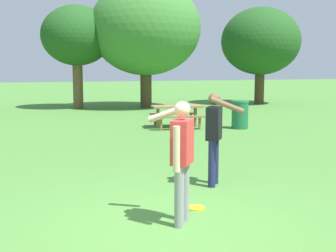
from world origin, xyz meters
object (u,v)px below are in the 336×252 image
person_catcher (181,153)px  trash_can_beside_table (240,115)px  tree_slender_mid (261,42)px  person_thrower (215,132)px  picnic_table_near (177,112)px  tree_far_right (146,28)px  frisbee (196,208)px  tree_broad_center (77,36)px

person_catcher → trash_can_beside_table: 9.49m
tree_slender_mid → person_thrower: bearing=-123.4°
picnic_table_near → tree_far_right: tree_far_right is taller
tree_far_right → person_thrower: bearing=-101.9°
person_thrower → tree_slender_mid: size_ratio=0.30×
frisbee → person_catcher: bearing=-130.0°
person_catcher → tree_broad_center: size_ratio=0.32×
person_thrower → tree_broad_center: size_ratio=0.32×
person_catcher → tree_slender_mid: size_ratio=0.30×
picnic_table_near → frisbee: bearing=-108.5°
trash_can_beside_table → tree_slender_mid: tree_slender_mid is taller
trash_can_beside_table → tree_far_right: size_ratio=0.15×
person_thrower → tree_far_right: bearing=78.1°
picnic_table_near → tree_slender_mid: size_ratio=0.35×
picnic_table_near → tree_slender_mid: tree_slender_mid is taller
tree_broad_center → tree_slender_mid: bearing=-3.4°
picnic_table_near → tree_broad_center: 9.26m
person_catcher → tree_slender_mid: 20.26m
frisbee → tree_broad_center: tree_broad_center is taller
person_catcher → trash_can_beside_table: (5.18, 7.93, -0.48)m
person_thrower → person_catcher: 2.03m
picnic_table_near → tree_slender_mid: (7.95, 7.84, 2.96)m
person_catcher → tree_slender_mid: tree_slender_mid is taller
picnic_table_near → person_thrower: bearing=-105.3°
tree_broad_center → tree_far_right: size_ratio=0.80×
person_thrower → picnic_table_near: bearing=74.7°
person_thrower → tree_slender_mid: (9.94, 15.10, 2.56)m
tree_broad_center → tree_slender_mid: size_ratio=0.95×
person_thrower → person_catcher: (-1.24, -1.60, 0.00)m
tree_far_right → tree_broad_center: bearing=166.8°
person_catcher → trash_can_beside_table: person_catcher is taller
person_catcher → tree_broad_center: 17.54m
person_catcher → tree_far_right: bearing=75.2°
frisbee → tree_broad_center: size_ratio=0.05×
person_catcher → picnic_table_near: person_catcher is taller
person_thrower → tree_broad_center: (-0.23, 15.71, 2.66)m
frisbee → tree_far_right: (3.95, 16.01, 4.03)m
person_catcher → tree_slender_mid: bearing=56.2°
picnic_table_near → tree_far_right: 8.49m
trash_can_beside_table → tree_broad_center: size_ratio=0.19×
person_thrower → picnic_table_near: size_ratio=0.87×
person_catcher → tree_far_right: size_ratio=0.25×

